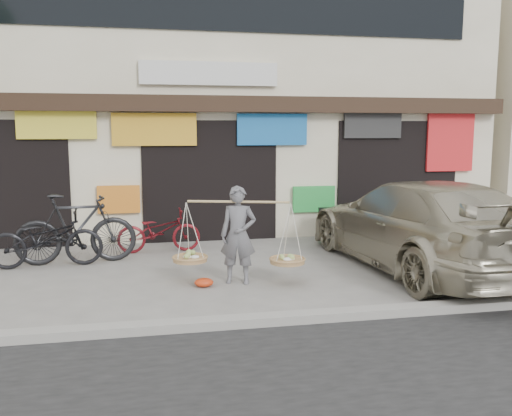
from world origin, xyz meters
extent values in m
plane|color=gray|center=(0.00, 0.00, 0.00)|extent=(70.00, 70.00, 0.00)
cube|color=gray|center=(0.00, -2.00, 0.06)|extent=(70.00, 0.25, 0.12)
cube|color=beige|center=(0.00, 6.50, 3.50)|extent=(14.00, 6.00, 7.00)
cube|color=black|center=(0.00, 3.48, 5.20)|extent=(12.00, 0.06, 1.20)
cube|color=black|center=(0.00, 3.35, 3.05)|extent=(14.00, 0.35, 0.35)
cube|color=black|center=(0.00, 3.75, 1.35)|extent=(3.00, 0.60, 2.70)
cube|color=black|center=(4.50, 3.75, 1.35)|extent=(3.00, 0.60, 2.70)
cube|color=yellow|center=(-3.20, 3.42, 2.60)|extent=(1.60, 0.08, 0.60)
cube|color=gold|center=(-1.20, 3.42, 2.50)|extent=(1.80, 0.08, 0.70)
cube|color=#1862AD|center=(1.40, 3.42, 2.50)|extent=(1.60, 0.08, 0.70)
cube|color=#272727|center=(3.80, 3.42, 2.60)|extent=(1.40, 0.08, 0.60)
cube|color=red|center=(5.80, 3.42, 2.20)|extent=(1.20, 0.08, 1.40)
cube|color=orange|center=(-2.00, 3.42, 1.00)|extent=(0.90, 0.08, 0.60)
cube|color=green|center=(2.40, 3.42, 0.90)|extent=(1.00, 0.08, 0.60)
cube|color=silver|center=(0.00, 3.42, 3.70)|extent=(3.00, 0.08, 0.50)
imported|color=slate|center=(0.05, -0.03, 0.80)|extent=(0.66, 0.53, 1.59)
cylinder|color=tan|center=(0.05, -0.03, 1.34)|extent=(1.60, 0.49, 0.04)
cylinder|color=#A67F4F|center=(-0.72, 0.19, 0.38)|extent=(0.56, 0.56, 0.07)
ellipsoid|color=#A5BF66|center=(-0.72, 0.19, 0.44)|extent=(0.39, 0.39, 0.10)
cylinder|color=#A67F4F|center=(0.82, -0.25, 0.38)|extent=(0.56, 0.56, 0.07)
ellipsoid|color=#A5BF66|center=(0.82, -0.25, 0.44)|extent=(0.39, 0.39, 0.10)
imported|color=black|center=(-3.22, 1.67, 0.52)|extent=(2.04, 0.85, 1.05)
imported|color=black|center=(-2.71, 1.84, 0.66)|extent=(2.24, 0.78, 1.32)
imported|color=maroon|center=(-1.18, 2.52, 0.44)|extent=(1.70, 0.66, 0.88)
imported|color=#ABA38A|center=(3.40, 0.29, 0.81)|extent=(2.68, 5.72, 1.61)
cube|color=black|center=(3.20, 2.92, 0.55)|extent=(1.70, 0.23, 0.45)
cube|color=silver|center=(3.19, 2.99, 0.45)|extent=(0.45, 0.05, 0.12)
ellipsoid|color=red|center=(-0.53, -0.16, 0.07)|extent=(0.31, 0.25, 0.14)
camera|label=1|loc=(-1.34, -8.55, 2.48)|focal=38.00mm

